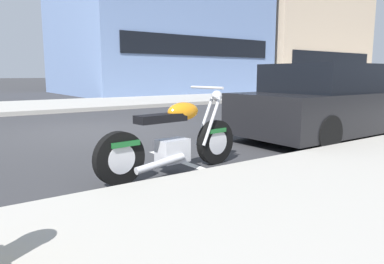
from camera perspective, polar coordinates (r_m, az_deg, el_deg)
The scene contains 7 objects.
ground_plane at distance 8.47m, azimuth -15.13°, elevation 0.09°, with size 260.00×260.00×0.00m, color #333335.
sidewalk_far_curb at distance 20.98m, azimuth 9.81°, elevation 5.63°, with size 120.00×5.00×0.14m, color #ADA89E.
parking_stall_stripe at distance 5.17m, azimuth -0.24°, elevation -5.15°, with size 0.12×2.20×0.01m, color silver.
parked_motorcycle at distance 4.68m, azimuth -2.82°, elevation -1.38°, with size 2.19×0.62×1.11m.
parked_car_mid_block at distance 7.97m, azimuth 21.38°, elevation 4.28°, with size 4.54×1.91×1.47m.
car_opposite_curb at distance 19.51m, azimuth 18.67°, elevation 6.78°, with size 4.76×2.13×1.39m.
townhouse_far_uphill at distance 34.63m, azimuth 13.18°, elevation 15.91°, with size 11.54×11.72×11.10m.
Camera 1 is at (-2.90, -7.86, 1.27)m, focal length 33.94 mm.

